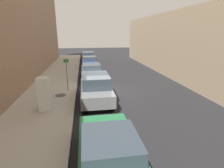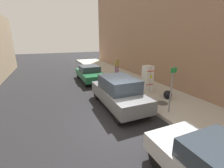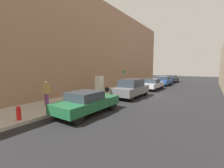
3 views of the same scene
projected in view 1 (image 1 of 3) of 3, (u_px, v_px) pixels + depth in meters
The scene contains 12 objects.
ground_plane at pixel (104, 92), 13.02m from camera, with size 80.00×80.00×0.00m, color black.
sidewalk_slab at pixel (50, 94), 12.41m from camera, with size 3.69×44.00×0.18m, color #B2ADA0.
building_facade_across at pixel (203, 48), 13.30m from camera, with size 1.74×37.40×6.24m, color tan.
discarded_refrigerator at pixel (44, 94), 9.45m from camera, with size 0.61×0.62×1.83m.
manhole_cover at pixel (60, 95), 11.86m from camera, with size 0.70×0.70×0.02m, color #47443F.
street_sign_post at pixel (67, 73), 12.51m from camera, with size 0.36×0.07×2.38m.
trash_bag at pixel (46, 95), 11.24m from camera, with size 0.52×0.52×0.52m, color black.
parked_sedan_green at pixel (110, 152), 5.39m from camera, with size 1.88×4.37×1.40m.
parked_suv_gray at pixel (96, 88), 11.13m from camera, with size 1.88×4.42×1.75m.
parked_sedan_silver at pixel (91, 71), 16.83m from camera, with size 1.88×4.45×1.41m.
parked_hatchback_blue at pixel (89, 62), 22.15m from camera, with size 1.80×4.10×1.43m.
parked_sedan_dark at pixel (88, 56), 27.60m from camera, with size 1.83×4.72×1.39m.
Camera 1 is at (-1.36, -12.26, 4.28)m, focal length 28.00 mm.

